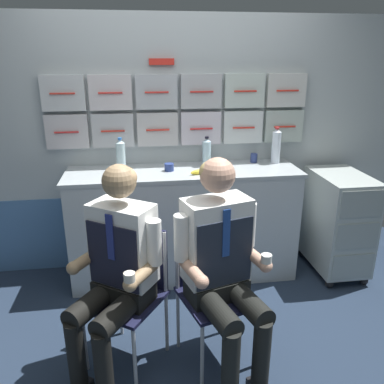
% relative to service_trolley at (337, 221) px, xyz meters
% --- Properties ---
extents(ground, '(4.80, 4.80, 0.04)m').
position_rel_service_trolley_xyz_m(ground, '(-1.39, -0.96, -0.50)').
color(ground, '#202D40').
extents(galley_bulkhead, '(4.20, 0.14, 2.15)m').
position_rel_service_trolley_xyz_m(galley_bulkhead, '(-1.38, 0.41, 0.59)').
color(galley_bulkhead, '#B1BBBE').
rests_on(galley_bulkhead, ground).
extents(galley_counter, '(1.90, 0.53, 0.95)m').
position_rel_service_trolley_xyz_m(galley_counter, '(-1.32, 0.13, -0.00)').
color(galley_counter, '#B3BDC1').
rests_on(galley_counter, ground).
extents(service_trolley, '(0.40, 0.65, 0.89)m').
position_rel_service_trolley_xyz_m(service_trolley, '(0.00, 0.00, 0.00)').
color(service_trolley, black).
rests_on(service_trolley, ground).
extents(folding_chair_left, '(0.56, 0.56, 0.85)m').
position_rel_service_trolley_xyz_m(folding_chair_left, '(-1.75, -0.78, 0.05)').
color(folding_chair_left, '#A8AAAF').
rests_on(folding_chair_left, ground).
extents(crew_member_left, '(0.62, 0.68, 1.28)m').
position_rel_service_trolley_xyz_m(crew_member_left, '(-1.84, -0.91, 0.23)').
color(crew_member_left, black).
rests_on(crew_member_left, ground).
extents(folding_chair_center, '(0.50, 0.50, 0.85)m').
position_rel_service_trolley_xyz_m(folding_chair_center, '(-1.28, -0.82, 0.05)').
color(folding_chair_center, '#A8AAAF').
rests_on(folding_chair_center, ground).
extents(crew_member_center, '(0.54, 0.70, 1.31)m').
position_rel_service_trolley_xyz_m(crew_member_center, '(-1.23, -0.97, 0.25)').
color(crew_member_center, black).
rests_on(crew_member_center, ground).
extents(water_bottle_blue_cap, '(0.08, 0.08, 0.31)m').
position_rel_service_trolley_xyz_m(water_bottle_blue_cap, '(-0.51, 0.25, 0.62)').
color(water_bottle_blue_cap, silver).
rests_on(water_bottle_blue_cap, galley_counter).
extents(water_bottle_short, '(0.07, 0.07, 0.25)m').
position_rel_service_trolley_xyz_m(water_bottle_short, '(-1.11, 0.24, 0.59)').
color(water_bottle_short, '#ADD0E1').
rests_on(water_bottle_short, galley_counter).
extents(water_bottle_clear, '(0.07, 0.07, 0.28)m').
position_rel_service_trolley_xyz_m(water_bottle_clear, '(-1.82, 0.15, 0.60)').
color(water_bottle_clear, silver).
rests_on(water_bottle_clear, galley_counter).
extents(espresso_cup_small, '(0.06, 0.06, 0.08)m').
position_rel_service_trolley_xyz_m(espresso_cup_small, '(-0.69, 0.29, 0.51)').
color(espresso_cup_small, navy).
rests_on(espresso_cup_small, galley_counter).
extents(coffee_cup_spare, '(0.08, 0.08, 0.06)m').
position_rel_service_trolley_xyz_m(coffee_cup_spare, '(-1.44, 0.13, 0.50)').
color(coffee_cup_spare, navy).
rests_on(coffee_cup_spare, galley_counter).
extents(paper_cup_tan, '(0.06, 0.06, 0.07)m').
position_rel_service_trolley_xyz_m(paper_cup_tan, '(-1.06, 0.17, 0.51)').
color(paper_cup_tan, white).
rests_on(paper_cup_tan, galley_counter).
extents(snack_banana, '(0.17, 0.10, 0.04)m').
position_rel_service_trolley_xyz_m(snack_banana, '(-1.21, 0.01, 0.49)').
color(snack_banana, yellow).
rests_on(snack_banana, galley_counter).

